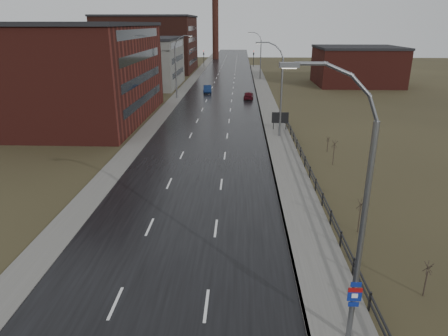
# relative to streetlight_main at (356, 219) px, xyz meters

# --- Properties ---
(road) EXTENTS (14.00, 300.00, 0.06)m
(road) POSITION_rel_streetlight_main_xyz_m (-8.47, 58.00, -6.03)
(road) COLOR black
(road) RESTS_ON ground
(sidewalk_right) EXTENTS (3.20, 180.00, 0.18)m
(sidewalk_right) POSITION_rel_streetlight_main_xyz_m (0.13, 33.00, -5.97)
(sidewalk_right) COLOR #595651
(sidewalk_right) RESTS_ON ground
(curb_right) EXTENTS (0.16, 180.00, 0.18)m
(curb_right) POSITION_rel_streetlight_main_xyz_m (-1.39, 33.00, -5.97)
(curb_right) COLOR slate
(curb_right) RESTS_ON ground
(sidewalk_left) EXTENTS (2.40, 260.00, 0.12)m
(sidewalk_left) POSITION_rel_streetlight_main_xyz_m (-16.67, 58.00, -6.00)
(sidewalk_left) COLOR #595651
(sidewalk_left) RESTS_ON ground
(warehouse_near) EXTENTS (22.44, 28.56, 13.50)m
(warehouse_near) POSITION_rel_streetlight_main_xyz_m (-29.46, 43.00, 0.70)
(warehouse_near) COLOR #471914
(warehouse_near) RESTS_ON ground
(warehouse_mid) EXTENTS (16.32, 20.40, 10.50)m
(warehouse_mid) POSITION_rel_streetlight_main_xyz_m (-26.46, 76.00, -0.80)
(warehouse_mid) COLOR slate
(warehouse_mid) RESTS_ON ground
(warehouse_far) EXTENTS (26.52, 24.48, 15.50)m
(warehouse_far) POSITION_rel_streetlight_main_xyz_m (-31.47, 106.00, 1.70)
(warehouse_far) COLOR #331611
(warehouse_far) RESTS_ON ground
(building_right) EXTENTS (18.36, 16.32, 8.50)m
(building_right) POSITION_rel_streetlight_main_xyz_m (21.83, 80.00, -1.80)
(building_right) COLOR #471914
(building_right) RESTS_ON ground
(smokestack) EXTENTS (2.70, 2.70, 30.70)m
(smokestack) POSITION_rel_streetlight_main_xyz_m (-14.47, 148.00, 9.44)
(smokestack) COLOR #331611
(smokestack) RESTS_ON ground
(streetlight_main) EXTENTS (3.91, 0.29, 12.11)m
(streetlight_main) POSITION_rel_streetlight_main_xyz_m (0.00, 0.00, 0.00)
(streetlight_main) COLOR slate
(streetlight_main) RESTS_ON ground
(streetlight_right_mid) EXTENTS (3.36, 0.28, 11.35)m
(streetlight_right_mid) POSITION_rel_streetlight_main_xyz_m (0.03, 34.00, -0.22)
(streetlight_right_mid) COLOR slate
(streetlight_right_mid) RESTS_ON ground
(streetlight_left) EXTENTS (3.36, 0.28, 11.35)m
(streetlight_left) POSITION_rel_streetlight_main_xyz_m (-16.17, 60.00, -0.22)
(streetlight_left) COLOR slate
(streetlight_left) RESTS_ON ground
(streetlight_right_far) EXTENTS (3.36, 0.28, 11.35)m
(streetlight_right_far) POSITION_rel_streetlight_main_xyz_m (0.03, 88.00, -0.22)
(streetlight_right_far) COLOR slate
(streetlight_right_far) RESTS_ON ground
(guardrail) EXTENTS (0.10, 53.05, 1.10)m
(guardrail) POSITION_rel_streetlight_main_xyz_m (1.83, 16.32, -5.35)
(guardrail) COLOR black
(guardrail) RESTS_ON ground
(shrub_b) EXTENTS (0.47, 0.50, 1.98)m
(shrub_b) POSITION_rel_streetlight_main_xyz_m (5.02, 3.30, -5.01)
(shrub_b) COLOR #382D23
(shrub_b) RESTS_ON ground
(shrub_c) EXTENTS (0.57, 0.60, 2.39)m
(shrub_c) POSITION_rel_streetlight_main_xyz_m (3.46, 9.95, -4.79)
(shrub_c) COLOR #382D23
(shrub_c) RESTS_ON ground
(shrub_d) EXTENTS (0.43, 0.45, 1.79)m
(shrub_d) POSITION_rel_streetlight_main_xyz_m (5.19, 14.18, -5.11)
(shrub_d) COLOR #382D23
(shrub_d) RESTS_ON ground
(shrub_e) EXTENTS (0.59, 0.62, 2.50)m
(shrub_e) POSITION_rel_streetlight_main_xyz_m (4.74, 23.76, -4.73)
(shrub_e) COLOR #382D23
(shrub_e) RESTS_ON ground
(shrub_f) EXTENTS (0.41, 0.43, 1.68)m
(shrub_f) POSITION_rel_streetlight_main_xyz_m (5.05, 28.05, -5.17)
(shrub_f) COLOR #382D23
(shrub_f) RESTS_ON ground
(billboard) EXTENTS (2.18, 0.17, 2.48)m
(billboard) POSITION_rel_streetlight_main_xyz_m (0.63, 36.97, -4.38)
(billboard) COLOR black
(billboard) RESTS_ON ground
(traffic_light_left) EXTENTS (0.58, 2.73, 5.30)m
(traffic_light_left) POSITION_rel_streetlight_main_xyz_m (-16.47, 118.00, -1.46)
(traffic_light_left) COLOR black
(traffic_light_left) RESTS_ON ground
(traffic_light_right) EXTENTS (0.58, 2.73, 5.30)m
(traffic_light_right) POSITION_rel_streetlight_main_xyz_m (-0.47, 118.00, -1.46)
(traffic_light_right) COLOR black
(traffic_light_right) RESTS_ON ground
(car_near) EXTENTS (1.82, 4.56, 1.47)m
(car_near) POSITION_rel_streetlight_main_xyz_m (-11.26, 66.97, -5.32)
(car_near) COLOR #0D1D42
(car_near) RESTS_ON ground
(car_far) EXTENTS (2.01, 4.30, 1.42)m
(car_far) POSITION_rel_streetlight_main_xyz_m (-3.06, 60.04, -5.35)
(car_far) COLOR #420B12
(car_far) RESTS_ON ground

